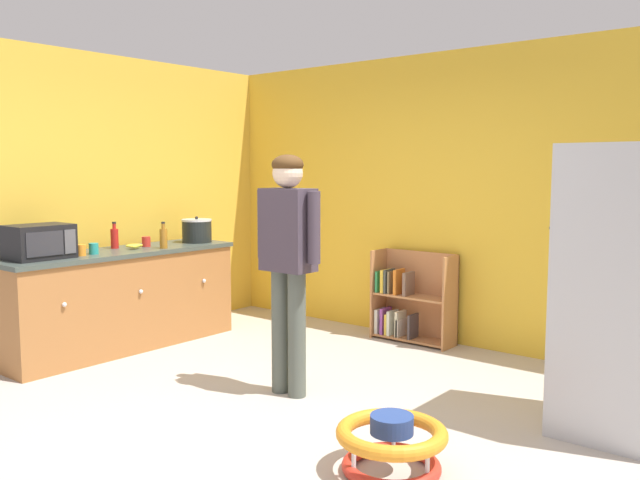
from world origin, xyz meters
The scene contains 16 objects.
ground_plane centered at (0.00, 0.00, 0.00)m, with size 12.00×12.00×0.00m, color #B3A89C.
back_wall centered at (0.00, 2.33, 1.35)m, with size 5.20×0.06×2.70m, color gold.
left_side_wall centered at (-2.63, 0.80, 1.35)m, with size 0.06×2.99×2.70m, color gold.
kitchen_counter centered at (-2.20, 0.24, 0.45)m, with size 0.65×2.21×0.90m.
refrigerator centered at (1.88, 1.03, 0.89)m, with size 0.73×0.68×1.78m.
bookshelf centered at (-0.31, 2.14, 0.37)m, with size 0.80×0.28×0.85m.
standing_person centered at (-0.18, 0.28, 1.05)m, with size 0.57×0.23×1.73m.
baby_walker centered at (1.09, -0.31, 0.16)m, with size 0.60×0.60×0.32m.
microwave centered at (-2.21, -0.50, 1.04)m, with size 0.37×0.48×0.28m.
crock_pot centered at (-2.15, 1.11, 1.02)m, with size 0.30×0.30×0.26m.
banana_bunch centered at (-2.17, 0.39, 0.93)m, with size 0.15×0.16×0.04m.
amber_bottle centered at (-2.00, 0.58, 1.00)m, with size 0.07×0.07×0.25m.
ketchup_bottle centered at (-2.34, 0.29, 1.00)m, with size 0.07×0.07×0.25m.
orange_cup centered at (-2.11, -0.19, 0.95)m, with size 0.08×0.08×0.10m, color orange.
red_cup centered at (-2.24, 0.56, 0.95)m, with size 0.08×0.08×0.10m, color red.
teal_cup centered at (-2.13, -0.06, 0.95)m, with size 0.08×0.08×0.10m, color teal.
Camera 1 is at (2.95, -3.19, 1.63)m, focal length 37.17 mm.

